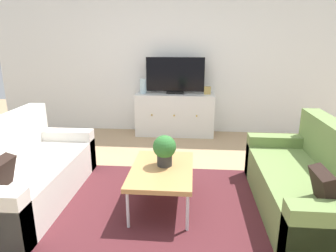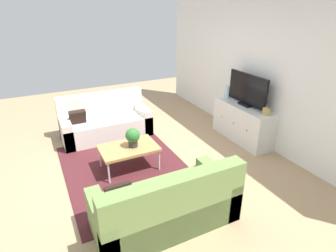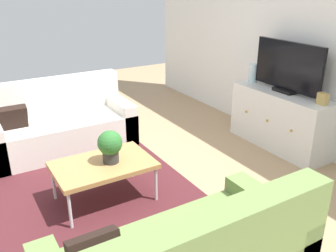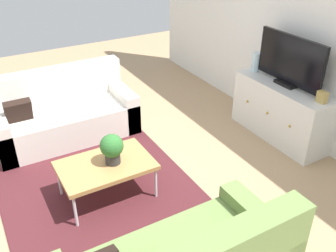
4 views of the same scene
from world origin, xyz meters
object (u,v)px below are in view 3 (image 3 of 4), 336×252
at_px(glass_vase, 253,73).
at_px(mantel_clock, 323,99).
at_px(coffee_table, 103,166).
at_px(couch_left_side, 59,126).
at_px(tv_console, 280,120).
at_px(flat_screen_tv, 288,67).
at_px(potted_plant, 110,145).

relative_size(glass_vase, mantel_clock, 1.88).
relative_size(coffee_table, glass_vase, 3.72).
bearing_deg(mantel_clock, glass_vase, 180.00).
distance_m(couch_left_side, mantel_clock, 3.12).
relative_size(couch_left_side, glass_vase, 7.07).
bearing_deg(tv_console, flat_screen_tv, 90.00).
bearing_deg(glass_vase, flat_screen_tv, 2.11).
relative_size(tv_console, glass_vase, 5.43).
bearing_deg(couch_left_side, coffee_table, 0.79).
bearing_deg(mantel_clock, flat_screen_tv, 177.89).
bearing_deg(potted_plant, flat_screen_tv, 91.02).
xyz_separation_m(couch_left_side, potted_plant, (1.46, 0.09, 0.30)).
xyz_separation_m(coffee_table, potted_plant, (0.02, 0.07, 0.20)).
bearing_deg(coffee_table, couch_left_side, -179.21).
relative_size(couch_left_side, flat_screen_tv, 1.78).
bearing_deg(tv_console, couch_left_side, -120.78).
distance_m(potted_plant, mantel_clock, 2.34).
xyz_separation_m(glass_vase, mantel_clock, (1.09, 0.00, -0.06)).
height_order(coffee_table, glass_vase, glass_vase).
distance_m(coffee_table, mantel_clock, 2.45).
distance_m(couch_left_side, coffee_table, 1.44).
relative_size(coffee_table, flat_screen_tv, 0.93).
relative_size(tv_console, mantel_clock, 10.20).
height_order(coffee_table, tv_console, tv_console).
height_order(tv_console, mantel_clock, mantel_clock).
bearing_deg(potted_plant, glass_vase, 104.36).
relative_size(coffee_table, potted_plant, 2.92).
bearing_deg(couch_left_side, mantel_clock, 50.50).
height_order(couch_left_side, flat_screen_tv, flat_screen_tv).
bearing_deg(couch_left_side, tv_console, 59.22).
xyz_separation_m(tv_console, flat_screen_tv, (-0.00, 0.02, 0.66)).
relative_size(potted_plant, tv_console, 0.23).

